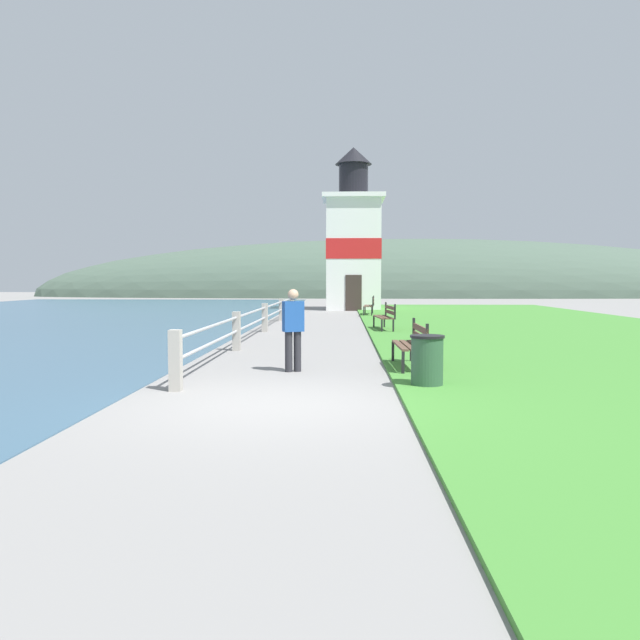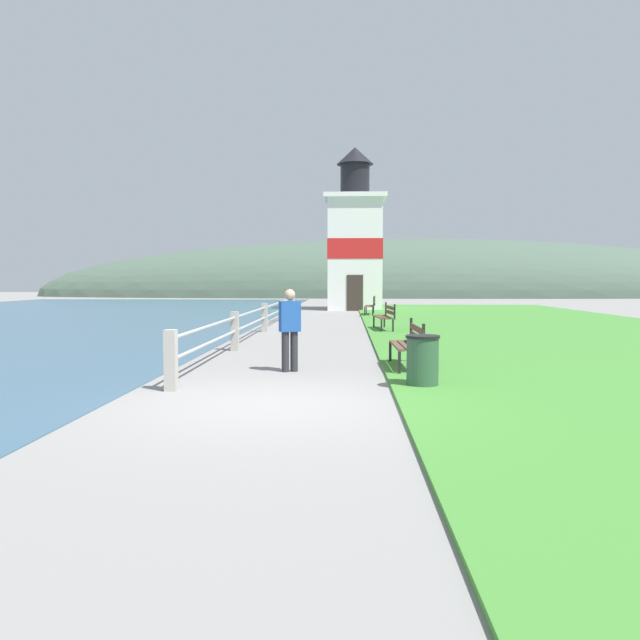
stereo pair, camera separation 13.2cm
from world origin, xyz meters
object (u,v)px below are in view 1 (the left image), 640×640
(park_bench_midway, at_px, (386,315))
(lighthouse, at_px, (353,243))
(park_bench_near, at_px, (412,342))
(person_strolling, at_px, (293,327))
(park_bench_far, at_px, (370,304))
(trash_bin, at_px, (427,362))

(park_bench_midway, bearing_deg, lighthouse, -91.69)
(park_bench_near, xyz_separation_m, person_strolling, (-2.24, -0.31, 0.30))
(park_bench_near, bearing_deg, park_bench_midway, -92.24)
(park_bench_near, distance_m, park_bench_far, 18.20)
(park_bench_near, bearing_deg, trash_bin, 88.77)
(person_strolling, bearing_deg, park_bench_near, -103.29)
(lighthouse, bearing_deg, park_bench_midway, -86.86)
(park_bench_midway, xyz_separation_m, person_strolling, (-2.37, -9.40, 0.29))
(lighthouse, relative_size, person_strolling, 6.05)
(park_bench_near, xyz_separation_m, park_bench_far, (0.01, 18.20, 0.00))
(lighthouse, bearing_deg, trash_bin, -88.44)
(park_bench_far, height_order, trash_bin, park_bench_far)
(park_bench_far, height_order, lighthouse, lighthouse)
(park_bench_near, bearing_deg, person_strolling, 6.37)
(park_bench_near, xyz_separation_m, park_bench_midway, (0.13, 9.09, 0.00))
(park_bench_midway, height_order, park_bench_far, same)
(park_bench_far, bearing_deg, lighthouse, -79.37)
(park_bench_near, relative_size, person_strolling, 1.14)
(park_bench_midway, distance_m, lighthouse, 15.69)
(park_bench_far, xyz_separation_m, person_strolling, (-2.25, -18.51, 0.29))
(park_bench_near, height_order, lighthouse, lighthouse)
(park_bench_near, height_order, person_strolling, person_strolling)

